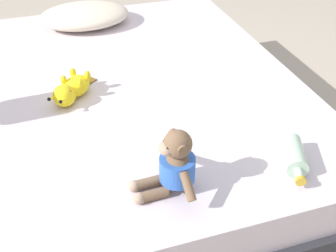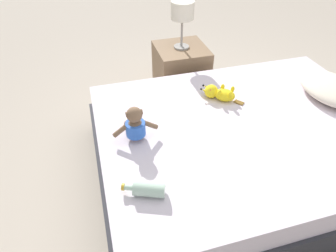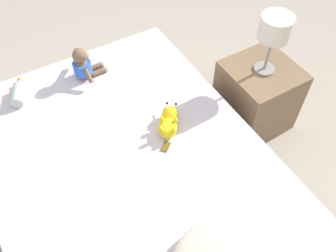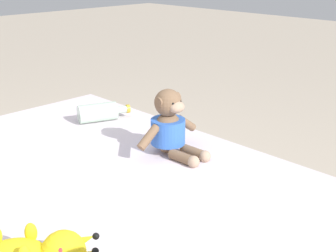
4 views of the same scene
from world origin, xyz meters
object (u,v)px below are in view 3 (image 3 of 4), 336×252
Objects in this scene: glass_bottle at (18,94)px; nightstand at (257,96)px; plush_monkey at (84,65)px; plush_yellow_creature at (169,122)px; bedside_lamp at (275,30)px; bed at (130,179)px.

glass_bottle reaches higher than nightstand.
glass_bottle is at bearing -3.01° from plush_monkey.
bedside_lamp is at bearing -176.61° from plush_yellow_creature.
nightstand is (-1.09, -0.12, 0.04)m from bed.
bedside_lamp is at bearing -173.59° from bed.
glass_bottle is 0.56× the size of bedside_lamp.
bedside_lamp is (-1.09, -0.12, 0.62)m from bed.
bed is 3.92× the size of nightstand.
plush_monkey is at bearing -31.40° from bedside_lamp.
plush_yellow_creature is at bearing 135.69° from glass_bottle.
bed is at bearing 6.41° from bedside_lamp.
plush_monkey is (-0.06, -0.75, 0.32)m from bed.
bedside_lamp reaches higher than glass_bottle.
plush_yellow_creature is at bearing 3.39° from nightstand.
bed is 0.91m from glass_bottle.
plush_yellow_creature reaches higher than nightstand.
plush_yellow_creature is at bearing -166.62° from bed.
bed is at bearing 116.65° from glass_bottle.
bedside_lamp reaches higher than nightstand.
plush_yellow_creature is (-0.33, -0.08, 0.27)m from bed.
plush_yellow_creature is 0.71× the size of bedside_lamp.
bed is 7.04× the size of plush_yellow_creature.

